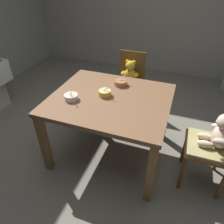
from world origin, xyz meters
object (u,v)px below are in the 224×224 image
Objects in this scene: teddy_chair_far_center at (130,77)px; teddy_chair_near_right at (217,140)px; porridge_bowl_yellow_center at (105,93)px; dining_table at (110,106)px; porridge_bowl_white_near_left at (71,97)px; porridge_bowl_terracotta_far_center at (121,83)px.

teddy_chair_far_center is 1.49m from teddy_chair_near_right.
teddy_chair_near_right is 7.00× the size of porridge_bowl_yellow_center.
dining_table is at bearing -3.72° from teddy_chair_near_right.
porridge_bowl_white_near_left is 0.94× the size of porridge_bowl_terracotta_far_center.
porridge_bowl_terracotta_far_center is (0.36, 0.45, -0.00)m from porridge_bowl_white_near_left.
porridge_bowl_terracotta_far_center is (-1.02, 0.35, 0.23)m from teddy_chair_near_right.
porridge_bowl_terracotta_far_center is at bearing 6.24° from teddy_chair_far_center.
teddy_chair_near_right is at bearing -4.00° from porridge_bowl_yellow_center.
porridge_bowl_yellow_center reaches higher than dining_table.
teddy_chair_near_right is 1.40m from porridge_bowl_white_near_left.
dining_table is 1.37× the size of teddy_chair_far_center.
porridge_bowl_white_near_left is at bearing -154.84° from dining_table.
porridge_bowl_terracotta_far_center reaches higher than porridge_bowl_yellow_center.
teddy_chair_far_center is (-0.06, 0.96, -0.12)m from dining_table.
teddy_chair_far_center is 6.51× the size of porridge_bowl_white_near_left.
porridge_bowl_yellow_center is (-1.10, 0.08, 0.23)m from teddy_chair_near_right.
porridge_bowl_terracotta_far_center reaches higher than porridge_bowl_white_near_left.
porridge_bowl_yellow_center and porridge_bowl_white_near_left have the same top height.
porridge_bowl_white_near_left is at bearing 3.81° from teddy_chair_near_right.
dining_table is 8.83× the size of porridge_bowl_yellow_center.
teddy_chair_far_center is at bearing 75.71° from porridge_bowl_white_near_left.
porridge_bowl_terracotta_far_center reaches higher than teddy_chair_far_center.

